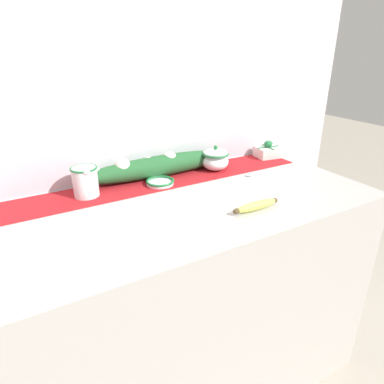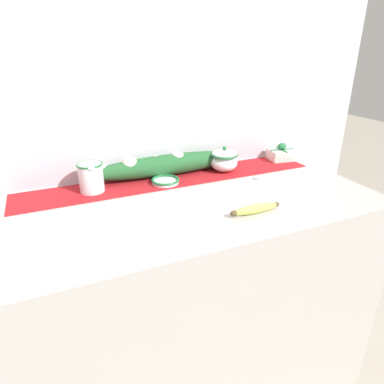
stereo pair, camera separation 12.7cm
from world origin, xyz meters
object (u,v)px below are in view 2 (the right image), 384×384
(sugar_bowl, at_px, (224,160))
(gift_box, at_px, (281,154))
(banana, at_px, (255,209))
(small_dish, at_px, (165,181))
(napkin_stack, at_px, (14,257))
(spoon, at_px, (255,178))
(cream_pitcher, at_px, (91,176))

(sugar_bowl, bearing_deg, gift_box, 5.34)
(banana, bearing_deg, small_dish, 117.01)
(napkin_stack, xyz_separation_m, gift_box, (1.24, 0.44, 0.02))
(sugar_bowl, bearing_deg, spoon, -61.96)
(small_dish, bearing_deg, napkin_stack, -147.36)
(spoon, bearing_deg, sugar_bowl, 103.51)
(banana, xyz_separation_m, gift_box, (0.46, 0.46, 0.02))
(sugar_bowl, distance_m, gift_box, 0.36)
(spoon, height_order, gift_box, gift_box)
(cream_pitcher, height_order, banana, cream_pitcher)
(sugar_bowl, bearing_deg, napkin_stack, -155.29)
(gift_box, bearing_deg, cream_pitcher, -178.12)
(cream_pitcher, distance_m, sugar_bowl, 0.61)
(spoon, relative_size, napkin_stack, 1.16)
(cream_pitcher, xyz_separation_m, gift_box, (0.97, 0.03, -0.03))
(cream_pitcher, xyz_separation_m, napkin_stack, (-0.28, -0.41, -0.06))
(cream_pitcher, relative_size, sugar_bowl, 0.97)
(sugar_bowl, xyz_separation_m, banana, (-0.11, -0.43, -0.04))
(napkin_stack, bearing_deg, small_dish, 32.64)
(small_dish, bearing_deg, spoon, -15.94)
(cream_pitcher, xyz_separation_m, banana, (0.50, -0.43, -0.05))
(cream_pitcher, height_order, sugar_bowl, cream_pitcher)
(cream_pitcher, bearing_deg, spoon, -12.11)
(napkin_stack, bearing_deg, cream_pitcher, 55.84)
(small_dish, height_order, gift_box, gift_box)
(cream_pitcher, distance_m, small_dish, 0.31)
(cream_pitcher, xyz_separation_m, small_dish, (0.30, -0.04, -0.05))
(banana, xyz_separation_m, napkin_stack, (-0.78, 0.02, -0.00))
(sugar_bowl, relative_size, spoon, 0.76)
(cream_pitcher, distance_m, banana, 0.67)
(cream_pitcher, relative_size, small_dish, 1.01)
(cream_pitcher, bearing_deg, gift_box, 1.88)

